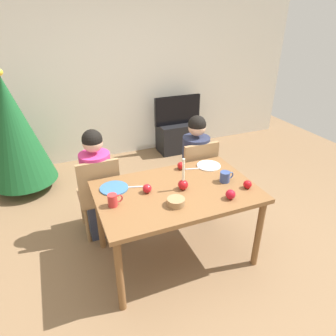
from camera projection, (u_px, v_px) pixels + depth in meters
The scene contains 22 objects.
ground_plane at pixel (176, 254), 2.99m from camera, with size 7.68×7.68×0.00m, color brown.
back_wall at pixel (107, 74), 4.52m from camera, with size 6.40×0.10×2.60m, color beige.
dining_table at pixel (177, 198), 2.68m from camera, with size 1.40×0.90×0.75m.
chair_left at pixel (99, 192), 3.06m from camera, with size 0.40×0.40×0.90m.
chair_right at pixel (196, 173), 3.43m from camera, with size 0.40×0.40×0.90m.
person_left_child at pixel (98, 186), 3.06m from camera, with size 0.30×0.30×1.17m.
person_right_child at pixel (195, 167), 3.43m from camera, with size 0.30×0.30×1.17m.
tv_stand at pixel (177, 137), 5.12m from camera, with size 0.64×0.40×0.48m, color black.
tv at pixel (178, 110), 4.90m from camera, with size 0.79×0.05×0.46m.
christmas_tree at pixel (14, 132), 3.73m from camera, with size 0.83×0.83×1.57m.
candle_centerpiece at pixel (183, 183), 2.63m from camera, with size 0.09×0.09×0.30m.
plate_left at pixel (114, 188), 2.66m from camera, with size 0.25×0.25×0.01m, color teal.
plate_right at pixel (209, 166), 3.05m from camera, with size 0.24×0.24×0.01m, color white.
mug_left at pixel (113, 200), 2.41m from camera, with size 0.12×0.08×0.10m.
mug_right at pixel (225, 177), 2.76m from camera, with size 0.14×0.09×0.10m.
fork_left at pixel (133, 187), 2.68m from camera, with size 0.18×0.01×0.01m, color silver.
fork_right at pixel (194, 169), 2.99m from camera, with size 0.18×0.01×0.01m, color silver.
bowl_walnuts at pixel (176, 202), 2.43m from camera, with size 0.15×0.15×0.06m, color #99754C.
apple_near_candle at pixel (230, 194), 2.50m from camera, with size 0.08×0.08×0.08m, color #B41222.
apple_by_left_plate at pixel (147, 188), 2.59m from camera, with size 0.08×0.08×0.08m, color red.
apple_by_right_mug at pixel (247, 184), 2.66m from camera, with size 0.07×0.07×0.07m, color red.
apple_far_edge at pixel (181, 166), 2.98m from camera, with size 0.08×0.08×0.08m, color #B41416.
Camera 1 is at (-0.93, -2.06, 2.15)m, focal length 32.31 mm.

